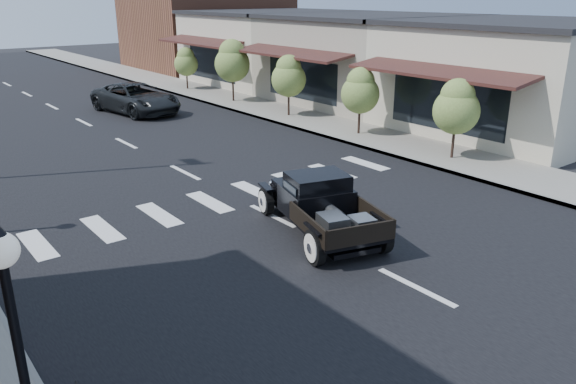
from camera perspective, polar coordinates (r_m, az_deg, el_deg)
ground at (r=13.91m, az=3.34°, el=-4.95°), size 120.00×120.00×0.00m
road at (r=26.50m, az=-18.63°, el=5.97°), size 14.00×80.00×0.02m
road_markings at (r=21.97m, az=-14.11°, el=3.73°), size 12.00×60.00×0.06m
sidewalk_right at (r=30.28m, az=-3.29°, el=8.66°), size 3.00×80.00×0.15m
storefront_near at (r=27.23m, az=22.35°, el=10.69°), size 10.00×9.00×4.50m
storefront_mid at (r=32.64m, az=8.39°, el=13.14°), size 10.00×9.00×4.50m
storefront_far at (r=39.38m, az=-1.35°, el=14.39°), size 10.00×9.00×4.50m
far_building_right at (r=47.92m, az=-8.33°, el=16.61°), size 11.00×10.00×7.00m
lamp_post_a at (r=6.70m, az=-25.16°, el=-17.10°), size 0.36×0.36×3.61m
small_tree_a at (r=20.88m, az=16.63°, el=6.99°), size 1.64×1.64×2.73m
small_tree_b at (r=23.89m, az=7.31°, el=9.06°), size 1.60×1.60×2.67m
small_tree_c at (r=27.45m, az=0.07°, el=10.67°), size 1.67×1.67×2.78m
small_tree_d at (r=31.46m, az=-5.66°, el=12.10°), size 1.92×1.92×3.19m
small_tree_e at (r=36.06m, az=-10.28°, el=12.20°), size 1.45×1.45×2.42m
hotrod_pickup at (r=14.04m, az=3.31°, el=-1.28°), size 3.23×4.88×1.55m
second_car at (r=29.81m, az=-15.19°, el=9.15°), size 3.28×5.65×1.48m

